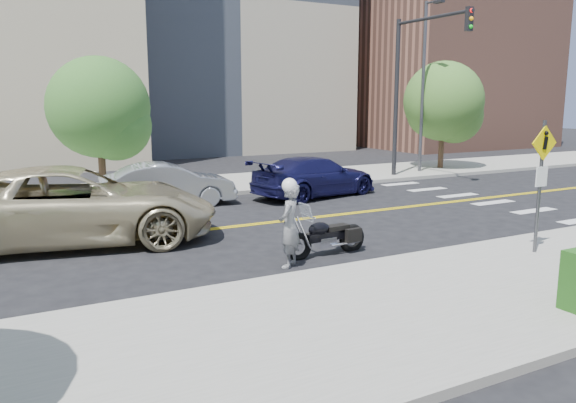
# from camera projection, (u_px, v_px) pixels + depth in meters

# --- Properties ---
(ground_plane) EXTENTS (120.00, 120.00, 0.00)m
(ground_plane) POSITION_uv_depth(u_px,v_px,m) (253.00, 224.00, 16.41)
(ground_plane) COLOR black
(ground_plane) RESTS_ON ground
(sidewalk_near) EXTENTS (60.00, 5.00, 0.15)m
(sidewalk_near) POSITION_uv_depth(u_px,v_px,m) (431.00, 302.00, 9.90)
(sidewalk_near) COLOR #9E9B91
(sidewalk_near) RESTS_ON ground_plane
(sidewalk_far) EXTENTS (60.00, 5.00, 0.15)m
(sidewalk_far) POSITION_uv_depth(u_px,v_px,m) (176.00, 187.00, 22.90)
(sidewalk_far) COLOR #9E9B91
(sidewalk_far) RESTS_ON ground_plane
(building_mid) EXTENTS (18.00, 14.00, 20.00)m
(building_mid) POSITION_uv_depth(u_px,v_px,m) (202.00, 11.00, 40.90)
(building_mid) COLOR #A39984
(building_mid) RESTS_ON ground_plane
(building_right) EXTENTS (14.00, 12.00, 12.00)m
(building_right) POSITION_uv_depth(u_px,v_px,m) (443.00, 70.00, 44.79)
(building_right) COLOR #8C5947
(building_right) RESTS_ON ground_plane
(lamp_post) EXTENTS (0.16, 0.16, 8.00)m
(lamp_post) POSITION_uv_depth(u_px,v_px,m) (423.00, 88.00, 26.90)
(lamp_post) COLOR #4C4C51
(lamp_post) RESTS_ON sidewalk_far
(traffic_light) EXTENTS (0.28, 4.50, 7.00)m
(traffic_light) POSITION_uv_depth(u_px,v_px,m) (410.00, 75.00, 24.64)
(traffic_light) COLOR black
(traffic_light) RESTS_ON sidewalk_far
(pedestrian_sign) EXTENTS (0.78, 0.08, 3.00)m
(pedestrian_sign) POSITION_uv_depth(u_px,v_px,m) (541.00, 174.00, 12.55)
(pedestrian_sign) COLOR #4C4C51
(pedestrian_sign) RESTS_ON sidewalk_near
(motorcyclist) EXTENTS (0.79, 0.78, 1.96)m
(motorcyclist) POSITION_uv_depth(u_px,v_px,m) (289.00, 223.00, 12.09)
(motorcyclist) COLOR #B5B6BB
(motorcyclist) RESTS_ON ground
(motorcycle) EXTENTS (2.15, 0.78, 1.29)m
(motorcycle) POSITION_uv_depth(u_px,v_px,m) (327.00, 228.00, 13.09)
(motorcycle) COLOR black
(motorcycle) RESTS_ON ground
(suv) EXTENTS (7.57, 4.53, 1.97)m
(suv) POSITION_uv_depth(u_px,v_px,m) (73.00, 205.00, 14.07)
(suv) COLOR #C2B58E
(suv) RESTS_ON ground
(parked_car_silver) EXTENTS (4.65, 2.08, 1.48)m
(parked_car_silver) POSITION_uv_depth(u_px,v_px,m) (168.00, 185.00, 19.18)
(parked_car_silver) COLOR #989B9F
(parked_car_silver) RESTS_ON ground
(parked_car_blue) EXTENTS (5.51, 3.11, 1.51)m
(parked_car_blue) POSITION_uv_depth(u_px,v_px,m) (315.00, 177.00, 21.11)
(parked_car_blue) COLOR #1A194C
(parked_car_blue) RESTS_ON ground
(tree_far_a) EXTENTS (3.83, 3.83, 5.23)m
(tree_far_a) POSITION_uv_depth(u_px,v_px,m) (99.00, 107.00, 21.23)
(tree_far_a) COLOR #382619
(tree_far_a) RESTS_ON ground
(tree_far_b) EXTENTS (4.01, 4.01, 5.55)m
(tree_far_b) POSITION_uv_depth(u_px,v_px,m) (443.00, 101.00, 28.42)
(tree_far_b) COLOR #382619
(tree_far_b) RESTS_ON ground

